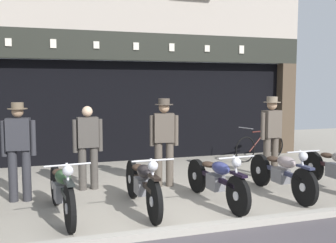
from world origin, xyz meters
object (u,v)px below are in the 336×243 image
motorcycle_left (62,189)px  salesman_left (19,147)px  advert_board_near (174,95)px  motorcycle_center (216,179)px  assistant_far_right (271,133)px  salesman_right (164,138)px  motorcycle_center_left (142,183)px  leaning_bicycle (261,146)px  motorcycle_center_right (281,172)px  shopkeeper_center (88,144)px  motorcycle_right (336,168)px

motorcycle_left → salesman_left: salesman_left is taller
motorcycle_left → advert_board_near: advert_board_near is taller
salesman_left → advert_board_near: (3.81, 3.07, 0.77)m
motorcycle_center → assistant_far_right: size_ratio=1.16×
motorcycle_left → assistant_far_right: assistant_far_right is taller
motorcycle_left → salesman_right: salesman_right is taller
motorcycle_center_left → motorcycle_center: motorcycle_center_left is taller
salesman_right → leaning_bicycle: (3.24, 1.80, -0.60)m
assistant_far_right → motorcycle_center_right: bearing=55.6°
motorcycle_center → shopkeeper_center: size_ratio=1.27×
motorcycle_center → advert_board_near: (0.68, 4.21, 1.28)m
salesman_right → advert_board_near: bearing=-100.5°
salesman_right → motorcycle_center_left: bearing=71.1°
motorcycle_left → motorcycle_right: (5.03, 0.03, -0.01)m
motorcycle_center → leaning_bicycle: bearing=-135.5°
salesman_right → advert_board_near: 3.20m
motorcycle_center_right → assistant_far_right: bearing=-114.9°
motorcycle_left → leaning_bicycle: (5.23, 3.05, -0.06)m
motorcycle_center_left → salesman_right: bearing=-121.0°
motorcycle_center_right → motorcycle_center: bearing=2.9°
advert_board_near → salesman_left: bearing=-141.1°
motorcycle_left → shopkeeper_center: size_ratio=1.28×
motorcycle_center_left → salesman_left: size_ratio=1.21×
motorcycle_left → leaning_bicycle: bearing=-155.7°
salesman_left → leaning_bicycle: size_ratio=0.98×
motorcycle_left → motorcycle_center_left: (1.23, -0.03, -0.00)m
motorcycle_center_left → assistant_far_right: 3.40m
advert_board_near → motorcycle_center_left: bearing=-115.0°
motorcycle_left → motorcycle_center_right: 3.81m
motorcycle_center_left → salesman_left: salesman_left is taller
shopkeeper_center → advert_board_near: bearing=-136.5°
motorcycle_left → motorcycle_center: motorcycle_left is taller
salesman_right → shopkeeper_center: bearing=3.0°
motorcycle_center_left → leaning_bicycle: motorcycle_center_left is taller
motorcycle_center_right → leaning_bicycle: leaning_bicycle is taller
motorcycle_right → leaning_bicycle: leaning_bicycle is taller
motorcycle_center_left → motorcycle_center_right: 2.57m
shopkeeper_center → motorcycle_center_right: bearing=153.6°
advert_board_near → shopkeeper_center: bearing=-134.5°
motorcycle_right → motorcycle_center_right: bearing=2.9°
salesman_left → leaning_bicycle: 6.23m
shopkeeper_center → salesman_right: size_ratio=0.92×
motorcycle_center_left → motorcycle_center_right: motorcycle_center_left is taller
motorcycle_right → leaning_bicycle: 3.03m
motorcycle_left → salesman_left: 1.34m
salesman_left → motorcycle_center_right: bearing=173.2°
motorcycle_right → assistant_far_right: bearing=-58.7°
salesman_left → shopkeeper_center: (1.19, 0.41, -0.06)m
motorcycle_center → salesman_right: bearing=-73.8°
motorcycle_right → salesman_left: 5.78m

